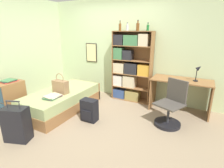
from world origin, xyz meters
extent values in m
plane|color=gray|center=(0.00, 0.00, 0.00)|extent=(14.00, 14.00, 0.00)
cube|color=beige|center=(0.00, 1.51, 1.30)|extent=(10.00, 0.06, 2.60)
cube|color=black|center=(-0.84, 1.47, 1.16)|extent=(0.36, 0.02, 0.54)
cube|color=beige|center=(-0.84, 1.46, 1.16)|extent=(0.32, 0.01, 0.50)
cube|color=beige|center=(-2.05, 0.00, 1.30)|extent=(0.06, 10.00, 2.60)
cube|color=olive|center=(-0.72, 0.00, 0.12)|extent=(0.94, 1.88, 0.24)
cube|color=#9EAD70|center=(-0.72, 0.00, 0.35)|extent=(0.91, 1.85, 0.22)
cube|color=olive|center=(-0.72, 0.92, 0.23)|extent=(0.94, 0.04, 0.46)
cube|color=#93704C|center=(-0.63, -0.10, 0.60)|extent=(0.35, 0.16, 0.29)
torus|color=#93704C|center=(-0.63, -0.10, 0.80)|extent=(0.21, 0.02, 0.21)
cube|color=#7A336B|center=(-0.60, -0.39, 0.47)|extent=(0.27, 0.34, 0.02)
cube|color=#427A4C|center=(-0.58, -0.42, 0.48)|extent=(0.29, 0.34, 0.01)
cube|color=silver|center=(-0.60, -0.39, 0.49)|extent=(0.29, 0.27, 0.01)
cube|color=beige|center=(-0.58, -0.40, 0.51)|extent=(0.29, 0.34, 0.01)
cube|color=black|center=(-0.54, -1.27, 0.30)|extent=(0.46, 0.36, 0.60)
cylinder|color=#2D2D33|center=(-0.64, -1.31, 0.66)|extent=(0.01, 0.01, 0.12)
cylinder|color=#2D2D33|center=(-0.43, -1.24, 0.66)|extent=(0.01, 0.01, 0.12)
cube|color=#2D2D33|center=(-0.54, -1.27, 0.72)|extent=(0.24, 0.10, 0.02)
cube|color=olive|center=(-1.60, -0.68, 0.37)|extent=(0.49, 0.53, 0.74)
cube|color=#B2382D|center=(-1.56, -0.66, 0.74)|extent=(0.27, 0.31, 0.01)
cube|color=#232328|center=(-1.57, -0.66, 0.76)|extent=(0.26, 0.30, 0.01)
cube|color=#427A4C|center=(-1.57, -0.66, 0.77)|extent=(0.28, 0.29, 0.02)
cube|color=olive|center=(0.00, 1.31, 0.89)|extent=(0.02, 0.31, 1.78)
cube|color=olive|center=(1.00, 1.31, 0.89)|extent=(0.02, 0.31, 1.78)
cube|color=olive|center=(0.50, 1.46, 0.89)|extent=(1.02, 0.01, 1.78)
cube|color=olive|center=(0.50, 1.31, 0.01)|extent=(0.98, 0.31, 0.02)
cube|color=olive|center=(0.50, 1.31, 0.36)|extent=(0.98, 0.31, 0.02)
cube|color=olive|center=(0.50, 1.31, 0.71)|extent=(0.98, 0.31, 0.02)
cube|color=olive|center=(0.50, 1.31, 1.07)|extent=(0.98, 0.31, 0.02)
cube|color=olive|center=(0.50, 1.31, 1.43)|extent=(0.98, 0.31, 0.02)
cube|color=olive|center=(0.50, 1.31, 1.78)|extent=(0.98, 0.31, 0.02)
cube|color=#334C84|center=(0.18, 1.29, 0.14)|extent=(0.32, 0.23, 0.23)
cube|color=#99894C|center=(0.55, 1.29, 0.14)|extent=(0.37, 0.23, 0.25)
cube|color=silver|center=(0.14, 1.29, 0.50)|extent=(0.24, 0.23, 0.27)
cube|color=beige|center=(0.45, 1.29, 0.51)|extent=(0.31, 0.23, 0.30)
cube|color=beige|center=(0.16, 1.29, 0.85)|extent=(0.29, 0.23, 0.26)
cube|color=#232328|center=(0.50, 1.29, 0.86)|extent=(0.32, 0.23, 0.28)
cube|color=gold|center=(0.83, 1.29, 0.86)|extent=(0.29, 0.23, 0.27)
cube|color=#427A4C|center=(0.14, 1.29, 1.22)|extent=(0.24, 0.23, 0.29)
cube|color=#232328|center=(0.39, 1.29, 1.20)|extent=(0.22, 0.23, 0.24)
cube|color=#232328|center=(0.14, 1.29, 1.56)|extent=(0.25, 0.23, 0.25)
cube|color=#427A4C|center=(0.47, 1.29, 1.56)|extent=(0.36, 0.23, 0.25)
cube|color=beige|center=(0.78, 1.29, 1.58)|extent=(0.23, 0.23, 0.28)
cylinder|color=brown|center=(0.15, 1.28, 1.87)|extent=(0.06, 0.06, 0.17)
cylinder|color=brown|center=(0.15, 1.28, 1.98)|extent=(0.03, 0.03, 0.05)
cylinder|color=#232328|center=(0.15, 1.28, 2.02)|extent=(0.03, 0.03, 0.02)
cylinder|color=#B7BCC1|center=(0.36, 1.26, 1.85)|extent=(0.07, 0.07, 0.13)
cylinder|color=#B7BCC1|center=(0.36, 1.26, 1.94)|extent=(0.03, 0.03, 0.04)
cylinder|color=#232328|center=(0.36, 1.26, 1.97)|extent=(0.03, 0.03, 0.02)
cylinder|color=brown|center=(0.62, 1.27, 1.87)|extent=(0.08, 0.08, 0.17)
cylinder|color=brown|center=(0.62, 1.27, 1.98)|extent=(0.03, 0.03, 0.05)
cylinder|color=#232328|center=(0.62, 1.27, 2.02)|extent=(0.03, 0.03, 0.02)
cylinder|color=#1E6B2D|center=(0.84, 1.34, 1.85)|extent=(0.06, 0.06, 0.13)
cylinder|color=#1E6B2D|center=(0.84, 1.34, 1.93)|extent=(0.02, 0.02, 0.04)
cylinder|color=#232328|center=(0.84, 1.34, 1.96)|extent=(0.03, 0.03, 0.01)
cube|color=olive|center=(1.73, 1.17, 0.75)|extent=(1.28, 0.59, 0.02)
cube|color=olive|center=(1.11, 1.17, 0.37)|extent=(0.03, 0.55, 0.73)
cube|color=olive|center=(2.35, 1.17, 0.37)|extent=(0.03, 0.55, 0.73)
cylinder|color=black|center=(2.00, 1.18, 0.77)|extent=(0.10, 0.10, 0.02)
cylinder|color=black|center=(2.00, 1.18, 0.90)|extent=(0.02, 0.02, 0.25)
cone|color=black|center=(2.03, 1.18, 1.05)|extent=(0.13, 0.09, 0.13)
cylinder|color=black|center=(1.63, 0.40, 0.03)|extent=(0.51, 0.51, 0.06)
cylinder|color=#333338|center=(1.63, 0.40, 0.21)|extent=(0.05, 0.05, 0.43)
cube|color=#47423D|center=(1.63, 0.40, 0.44)|extent=(0.61, 0.61, 0.03)
cube|color=#47423D|center=(1.71, 0.60, 0.68)|extent=(0.39, 0.21, 0.44)
cube|color=black|center=(0.16, -0.15, 0.23)|extent=(0.33, 0.20, 0.46)
cube|color=black|center=(0.16, -0.27, 0.16)|extent=(0.23, 0.03, 0.21)
camera|label=1|loc=(2.07, -2.83, 1.81)|focal=28.00mm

